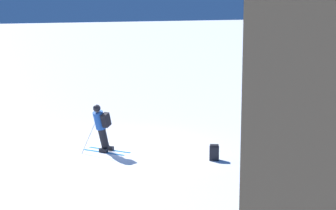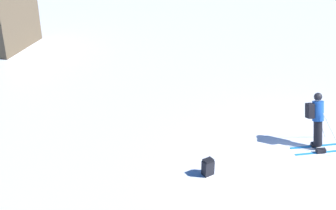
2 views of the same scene
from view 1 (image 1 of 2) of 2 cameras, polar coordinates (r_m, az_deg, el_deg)
name	(u,v)px [view 1 (image 1 of 2)]	position (r m, az deg, el deg)	size (l,w,h in m)	color
ground_plane	(123,149)	(19.20, -4.58, -4.43)	(300.00, 300.00, 0.00)	white
skier	(102,126)	(18.43, -6.77, -2.13)	(1.39, 1.65, 1.70)	#1E7AC6
spare_backpack	(214,153)	(17.72, 4.72, -4.84)	(0.37, 0.36, 0.50)	black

